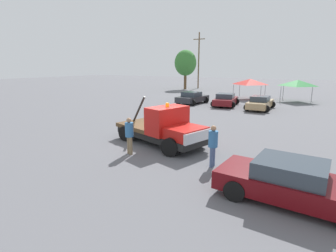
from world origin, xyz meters
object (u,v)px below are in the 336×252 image
at_px(person_near_truck, 213,143).
at_px(parked_car_tan, 260,103).
at_px(tow_truck, 164,129).
at_px(canopy_tent_green, 298,83).
at_px(person_at_hood, 129,133).
at_px(utility_pole, 199,59).
at_px(foreground_car, 296,183).
at_px(parked_car_charcoal, 192,98).
at_px(tree_left, 185,63).
at_px(parked_car_maroon, 226,100).
at_px(canopy_tent_red, 250,82).

bearing_deg(person_near_truck, parked_car_tan, -88.58).
relative_size(tow_truck, canopy_tent_green, 1.78).
distance_m(person_near_truck, parked_car_tan, 16.41).
relative_size(person_at_hood, utility_pole, 0.18).
height_order(foreground_car, parked_car_charcoal, same).
bearing_deg(tow_truck, canopy_tent_green, 95.08).
xyz_separation_m(tree_left, utility_pole, (1.22, 3.18, 0.68)).
bearing_deg(parked_car_maroon, tree_left, 30.71).
bearing_deg(utility_pole, foreground_car, -63.88).
relative_size(person_near_truck, canopy_tent_green, 0.54).
relative_size(parked_car_tan, utility_pole, 0.47).
xyz_separation_m(person_near_truck, canopy_tent_red, (-3.52, 24.43, 1.17)).
height_order(person_near_truck, canopy_tent_red, canopy_tent_red).
distance_m(parked_car_maroon, utility_pole, 22.91).
xyz_separation_m(tow_truck, canopy_tent_green, (5.23, 22.70, 1.29)).
bearing_deg(person_near_truck, canopy_tent_red, -83.26).
relative_size(foreground_car, canopy_tent_red, 1.48).
xyz_separation_m(tow_truck, foreground_car, (6.55, -3.39, -0.26)).
height_order(foreground_car, canopy_tent_red, canopy_tent_red).
bearing_deg(canopy_tent_red, person_near_truck, -81.79).
distance_m(canopy_tent_red, canopy_tent_green, 5.45).
relative_size(parked_car_charcoal, parked_car_tan, 0.95).
relative_size(canopy_tent_green, tree_left, 0.47).
height_order(tow_truck, person_near_truck, tow_truck).
relative_size(foreground_car, tree_left, 0.72).
height_order(tow_truck, parked_car_maroon, tow_truck).
height_order(canopy_tent_red, canopy_tent_green, canopy_tent_green).
bearing_deg(parked_car_maroon, canopy_tent_red, -13.51).
bearing_deg(person_near_truck, parked_car_maroon, -76.81).
height_order(person_near_truck, tree_left, tree_left).
relative_size(tow_truck, parked_car_charcoal, 1.30).
relative_size(canopy_tent_red, canopy_tent_green, 1.03).
distance_m(person_at_hood, parked_car_tan, 17.06).
distance_m(parked_car_maroon, parked_car_tan, 3.70).
height_order(canopy_tent_green, utility_pole, utility_pole).
xyz_separation_m(foreground_car, person_near_truck, (-3.25, 1.69, 0.38)).
bearing_deg(foreground_car, utility_pole, 121.81).
height_order(person_at_hood, parked_car_tan, person_at_hood).
bearing_deg(parked_car_charcoal, person_at_hood, -157.67).
distance_m(foreground_car, person_at_hood, 7.42).
xyz_separation_m(canopy_tent_green, utility_pole, (-17.44, 12.19, 3.12)).
relative_size(parked_car_maroon, utility_pole, 0.45).
distance_m(foreground_car, canopy_tent_red, 27.02).
xyz_separation_m(tow_truck, tree_left, (-13.43, 31.71, 3.73)).
relative_size(foreground_car, parked_car_tan, 1.06).
xyz_separation_m(person_near_truck, parked_car_maroon, (-4.46, 17.07, -0.38)).
xyz_separation_m(parked_car_charcoal, tree_left, (-8.47, 16.40, 3.99)).
relative_size(parked_car_charcoal, utility_pole, 0.44).
xyz_separation_m(person_at_hood, canopy_tent_red, (0.51, 24.79, 1.16)).
height_order(canopy_tent_green, tree_left, tree_left).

